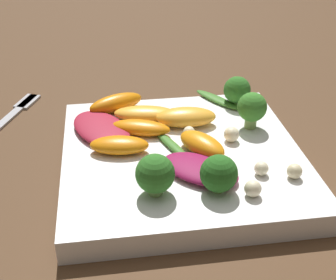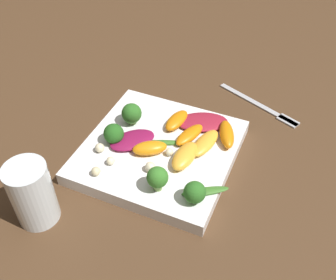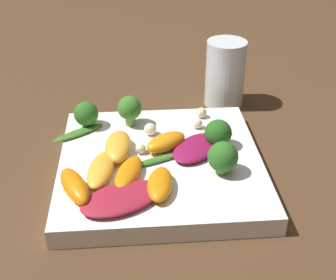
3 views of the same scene
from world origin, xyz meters
name	(u,v)px [view 1 (image 1 of 3)]	position (x,y,z in m)	size (l,w,h in m)	color
ground_plane	(181,169)	(0.00, 0.00, 0.00)	(2.40, 2.40, 0.00)	#4C331E
plate	(182,159)	(0.00, 0.00, 0.01)	(0.26, 0.26, 0.03)	white
fork	(8,118)	(0.21, -0.15, 0.00)	(0.09, 0.18, 0.01)	#B2B2B7
radicchio_leaf_0	(200,169)	(-0.01, 0.05, 0.03)	(0.09, 0.09, 0.01)	maroon
radicchio_leaf_1	(101,128)	(0.09, -0.05, 0.03)	(0.09, 0.11, 0.01)	maroon
orange_segment_0	(202,144)	(-0.02, 0.01, 0.04)	(0.06, 0.07, 0.02)	orange
orange_segment_1	(145,114)	(0.03, -0.07, 0.03)	(0.08, 0.04, 0.02)	#FCAD33
orange_segment_2	(186,117)	(-0.01, -0.05, 0.04)	(0.07, 0.04, 0.02)	#FCAD33
orange_segment_3	(119,145)	(0.07, -0.01, 0.03)	(0.07, 0.04, 0.02)	orange
orange_segment_4	(116,103)	(0.07, -0.10, 0.04)	(0.08, 0.05, 0.02)	orange
orange_segment_5	(141,128)	(0.04, -0.04, 0.03)	(0.07, 0.05, 0.02)	orange
broccoli_floret_0	(155,174)	(0.04, 0.07, 0.05)	(0.04, 0.04, 0.04)	#84AD5B
broccoli_floret_1	(252,108)	(-0.09, -0.04, 0.05)	(0.03, 0.03, 0.04)	#7A9E51
broccoli_floret_2	(219,174)	(-0.02, 0.08, 0.04)	(0.04, 0.04, 0.04)	#84AD5B
broccoli_floret_3	(237,90)	(-0.09, -0.10, 0.04)	(0.03, 0.03, 0.04)	#84AD5B
arugula_sprig_0	(172,145)	(0.01, -0.01, 0.03)	(0.04, 0.07, 0.01)	#3D7528
arugula_sprig_1	(218,100)	(-0.07, -0.11, 0.03)	(0.06, 0.07, 0.01)	#3D7528
macadamia_nut_0	(294,171)	(-0.10, 0.07, 0.03)	(0.02, 0.02, 0.02)	beige
macadamia_nut_1	(189,132)	(-0.01, -0.02, 0.03)	(0.01, 0.01, 0.01)	beige
macadamia_nut_2	(253,188)	(-0.05, 0.09, 0.03)	(0.02, 0.02, 0.02)	beige
macadamia_nut_3	(261,168)	(-0.07, 0.06, 0.03)	(0.01, 0.01, 0.01)	beige
macadamia_nut_4	(231,134)	(-0.06, -0.01, 0.03)	(0.02, 0.02, 0.02)	beige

